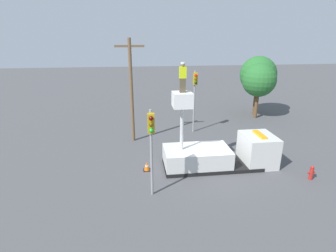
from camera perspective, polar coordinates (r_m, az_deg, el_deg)
name	(u,v)px	position (r m, az deg, el deg)	size (l,w,h in m)	color
ground_plane	(211,166)	(17.84, 9.39, -8.61)	(120.00, 120.00, 0.00)	#4C4C4F
bucket_truck	(220,153)	(17.59, 11.19, -5.87)	(7.30, 2.45, 5.03)	black
worker	(183,77)	(15.51, 3.23, 10.50)	(0.40, 0.26, 1.75)	brown
traffic_light_pole	(151,137)	(13.13, -3.67, -2.43)	(0.34, 0.57, 4.81)	gray
traffic_light_across	(195,90)	(22.61, 5.86, 7.85)	(0.34, 0.57, 5.44)	gray
fire_hydrant	(311,173)	(18.11, 28.76, -8.91)	(0.47, 0.23, 0.89)	#B2231E
traffic_cone_rear	(147,166)	(17.04, -4.64, -8.76)	(0.46, 0.46, 0.58)	black
tree_left_bg	(259,80)	(28.27, 19.22, 9.39)	(3.37, 3.37, 5.67)	brown
tree_right_bg	(258,75)	(29.68, 19.01, 10.54)	(3.79, 3.79, 6.23)	brown
utility_pole	(131,88)	(20.68, -7.99, 8.17)	(2.20, 0.26, 8.08)	brown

